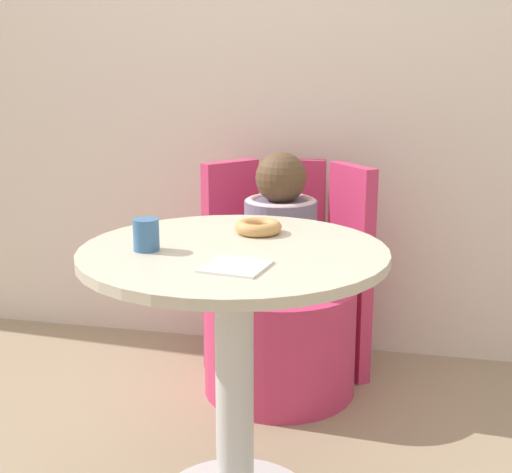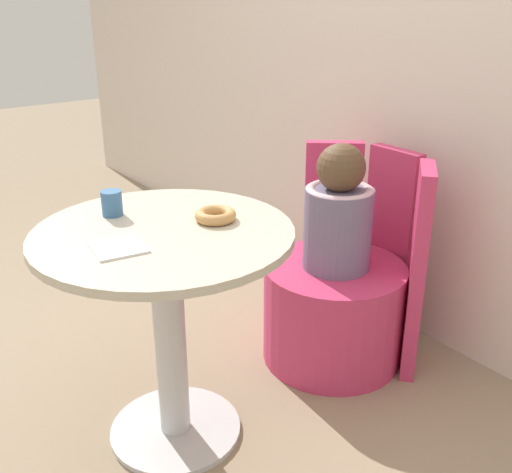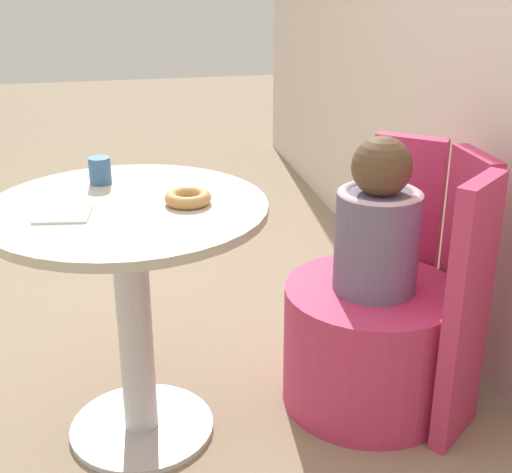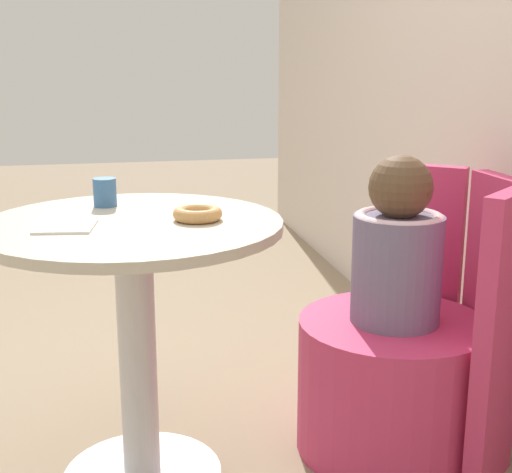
% 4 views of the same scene
% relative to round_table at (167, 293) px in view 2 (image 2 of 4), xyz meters
% --- Properties ---
extents(ground_plane, '(12.00, 12.00, 0.00)m').
position_rel_round_table_xyz_m(ground_plane, '(-0.06, 0.02, -0.51)').
color(ground_plane, gray).
extents(back_wall, '(6.00, 0.06, 2.40)m').
position_rel_round_table_xyz_m(back_wall, '(-0.06, 1.15, 0.69)').
color(back_wall, silver).
rests_on(back_wall, ground_plane).
extents(round_table, '(0.74, 0.74, 0.70)m').
position_rel_round_table_xyz_m(round_table, '(0.00, 0.00, 0.00)').
color(round_table, silver).
rests_on(round_table, ground_plane).
extents(tub_chair, '(0.53, 0.53, 0.38)m').
position_rel_round_table_xyz_m(tub_chair, '(-0.02, 0.70, -0.31)').
color(tub_chair, '#C63360').
rests_on(tub_chair, ground_plane).
extents(booth_backrest, '(0.62, 0.23, 0.78)m').
position_rel_round_table_xyz_m(booth_backrest, '(-0.02, 0.92, -0.12)').
color(booth_backrest, '#C63360').
rests_on(booth_backrest, ground_plane).
extents(child_figure, '(0.24, 0.24, 0.46)m').
position_rel_round_table_xyz_m(child_figure, '(-0.02, 0.70, 0.08)').
color(child_figure, slate).
rests_on(child_figure, tub_chair).
extents(donut, '(0.12, 0.12, 0.03)m').
position_rel_round_table_xyz_m(donut, '(0.03, 0.16, 0.21)').
color(donut, tan).
rests_on(donut, round_table).
extents(cup, '(0.06, 0.06, 0.08)m').
position_rel_round_table_xyz_m(cup, '(-0.19, -0.06, 0.23)').
color(cup, '#386699').
rests_on(cup, round_table).
extents(paper_napkin, '(0.15, 0.15, 0.01)m').
position_rel_round_table_xyz_m(paper_napkin, '(0.04, -0.15, 0.20)').
color(paper_napkin, white).
rests_on(paper_napkin, round_table).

